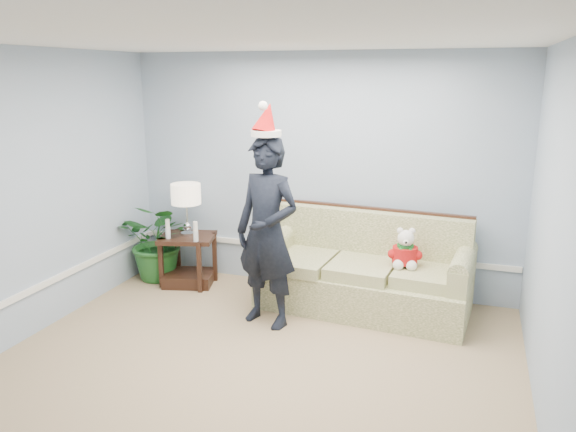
% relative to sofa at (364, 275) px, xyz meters
% --- Properties ---
extents(room_shell, '(4.54, 5.04, 2.74)m').
position_rel_sofa_xyz_m(room_shell, '(-0.65, -2.04, 0.99)').
color(room_shell, tan).
rests_on(room_shell, ground).
extents(wainscot_trim, '(4.49, 4.99, 0.06)m').
position_rel_sofa_xyz_m(wainscot_trim, '(-1.82, -0.87, 0.09)').
color(wainscot_trim, white).
rests_on(wainscot_trim, room_shell).
extents(sofa, '(2.26, 1.11, 1.03)m').
position_rel_sofa_xyz_m(sofa, '(0.00, 0.00, 0.00)').
color(sofa, '#5B6831').
rests_on(sofa, room_shell).
extents(side_table, '(0.74, 0.67, 0.60)m').
position_rel_sofa_xyz_m(side_table, '(-2.12, 0.00, -0.13)').
color(side_table, '#331C12').
rests_on(side_table, room_shell).
extents(table_lamp, '(0.34, 0.34, 0.61)m').
position_rel_sofa_xyz_m(table_lamp, '(-2.13, 0.03, 0.71)').
color(table_lamp, silver).
rests_on(table_lamp, side_table).
extents(candle_pair, '(0.42, 0.06, 0.23)m').
position_rel_sofa_xyz_m(candle_pair, '(-2.09, -0.17, 0.35)').
color(candle_pair, silver).
rests_on(candle_pair, side_table).
extents(houseplant, '(0.89, 0.78, 0.97)m').
position_rel_sofa_xyz_m(houseplant, '(-2.52, 0.05, 0.12)').
color(houseplant, '#1C5620').
rests_on(houseplant, room_shell).
extents(man, '(0.79, 0.62, 1.89)m').
position_rel_sofa_xyz_m(man, '(-0.84, -0.70, 0.58)').
color(man, black).
rests_on(man, room_shell).
extents(santa_hat, '(0.39, 0.41, 0.34)m').
position_rel_sofa_xyz_m(santa_hat, '(-0.84, -0.69, 1.66)').
color(santa_hat, white).
rests_on(santa_hat, man).
extents(teddy_bear, '(0.29, 0.31, 0.42)m').
position_rel_sofa_xyz_m(teddy_bear, '(0.43, -0.10, 0.32)').
color(teddy_bear, white).
rests_on(teddy_bear, sofa).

